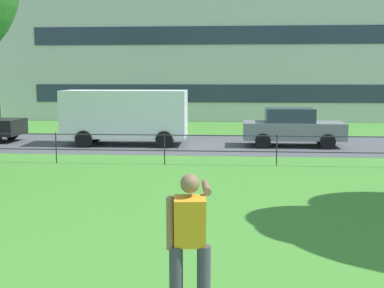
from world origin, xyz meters
TOP-DOWN VIEW (x-y plane):
  - street_strip at (0.00, 19.38)m, footprint 80.00×6.61m
  - park_fence at (-0.00, 14.19)m, footprint 31.95×0.04m
  - person_thrower at (-0.11, 3.84)m, footprint 0.51×0.82m
  - panel_van_far_left at (-3.98, 18.83)m, footprint 5.05×2.20m
  - car_grey_left at (2.79, 18.89)m, footprint 4.02×1.85m
  - apartment_building_background at (3.20, 35.85)m, footprint 36.41×12.31m

SIDE VIEW (x-z plane):
  - street_strip at x=0.00m, z-range 0.00..0.01m
  - park_fence at x=0.00m, z-range 0.17..1.17m
  - car_grey_left at x=2.79m, z-range 0.01..1.55m
  - person_thrower at x=-0.11m, z-range 0.07..1.77m
  - panel_van_far_left at x=-3.98m, z-range 0.15..2.39m
  - apartment_building_background at x=3.20m, z-range 0.00..14.50m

